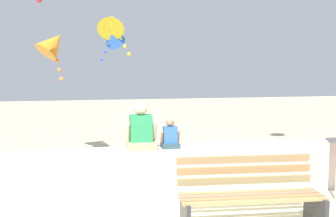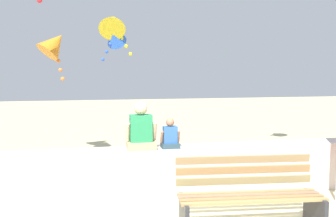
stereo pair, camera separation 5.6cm
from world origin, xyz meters
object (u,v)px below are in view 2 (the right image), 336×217
object	(u,v)px
park_bench	(249,197)
kite_yellow	(113,23)
person_adult	(141,131)
kite_blue	(114,36)
kite_orange	(55,44)
person_child	(170,136)

from	to	relation	value
park_bench	kite_yellow	size ratio (longest dim) A/B	1.52
person_adult	kite_blue	bearing A→B (deg)	93.06
park_bench	kite_orange	size ratio (longest dim) A/B	1.59
kite_orange	park_bench	bearing A→B (deg)	-57.34
park_bench	kite_blue	distance (m)	5.48
kite_orange	kite_blue	world-z (taller)	kite_blue
park_bench	person_child	world-z (taller)	person_child
park_bench	person_adult	bearing A→B (deg)	129.90
person_adult	kite_blue	distance (m)	3.82
person_adult	kite_orange	distance (m)	3.38
kite_blue	person_adult	bearing A→B (deg)	-86.94
person_child	kite_yellow	world-z (taller)	kite_yellow
person_adult	kite_yellow	world-z (taller)	kite_yellow
park_bench	person_child	bearing A→B (deg)	117.01
person_child	kite_orange	xyz separation A→B (m)	(-1.90, 2.69, 1.54)
kite_orange	kite_blue	size ratio (longest dim) A/B	1.26
park_bench	person_adult	world-z (taller)	person_adult
park_bench	person_adult	xyz separation A→B (m)	(-1.14, 1.37, 0.63)
kite_yellow	kite_orange	bearing A→B (deg)	-149.12
person_child	person_adult	bearing A→B (deg)	-179.96
park_bench	kite_yellow	world-z (taller)	kite_yellow
person_adult	person_child	size ratio (longest dim) A/B	1.56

